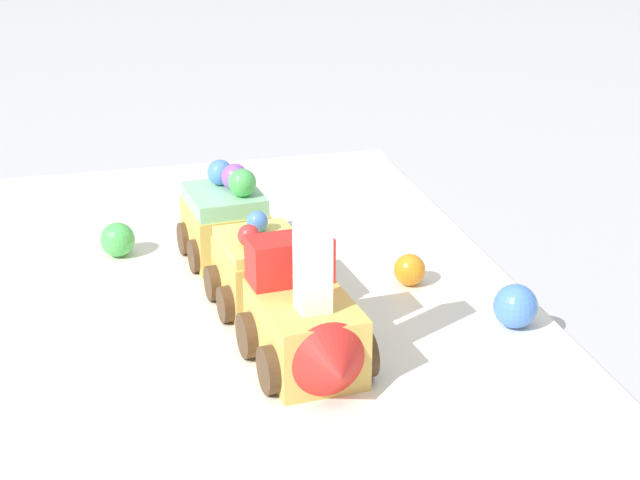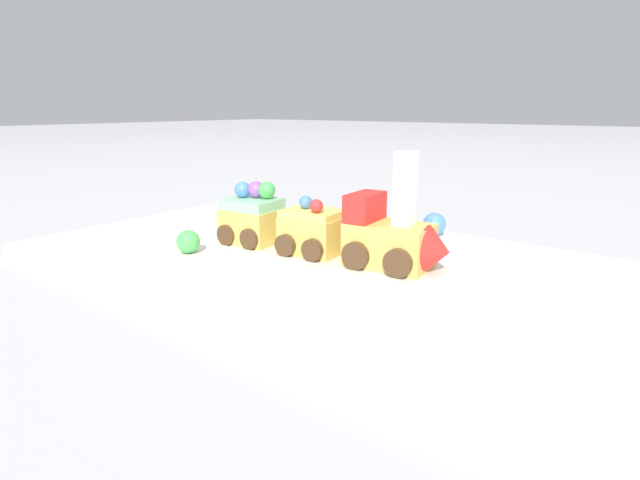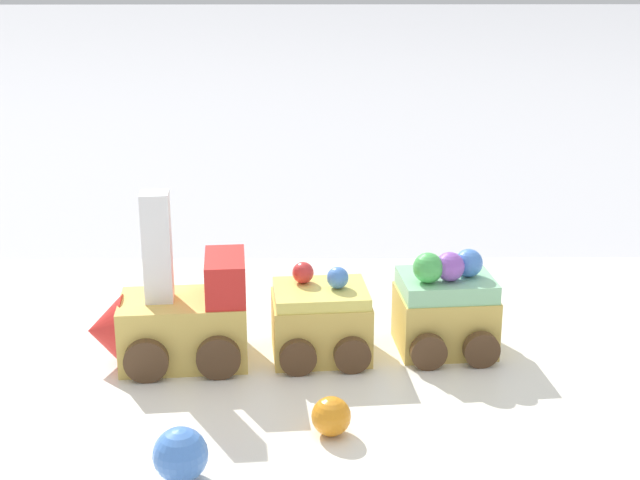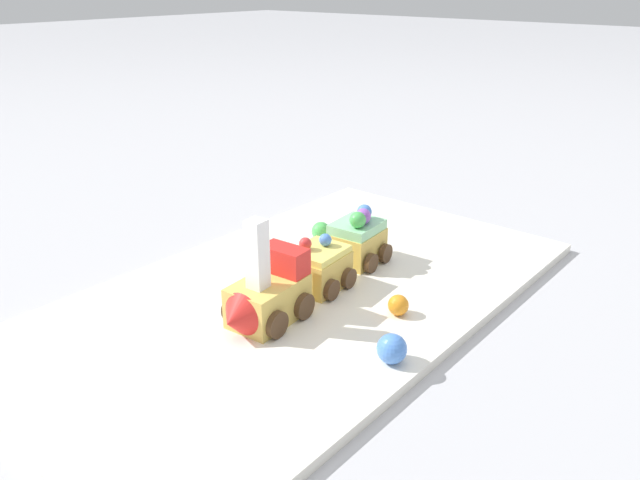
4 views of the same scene
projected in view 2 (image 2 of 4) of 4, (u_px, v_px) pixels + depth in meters
ground_plane at (323, 267)px, 0.57m from camera, size 10.00×10.00×0.00m
display_board at (323, 262)px, 0.57m from camera, size 0.70×0.40×0.01m
cake_train_locomotive at (395, 238)px, 0.52m from camera, size 0.11×0.08×0.12m
cake_car_lemon at (314, 231)px, 0.58m from camera, size 0.07×0.07×0.07m
cake_car_mint at (254, 218)px, 0.62m from camera, size 0.07×0.07×0.08m
gumball_orange at (362, 224)px, 0.67m from camera, size 0.02×0.02×0.02m
gumball_blue at (434, 224)px, 0.66m from camera, size 0.03×0.03×0.03m
gumball_green at (188, 242)px, 0.58m from camera, size 0.03×0.03×0.03m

